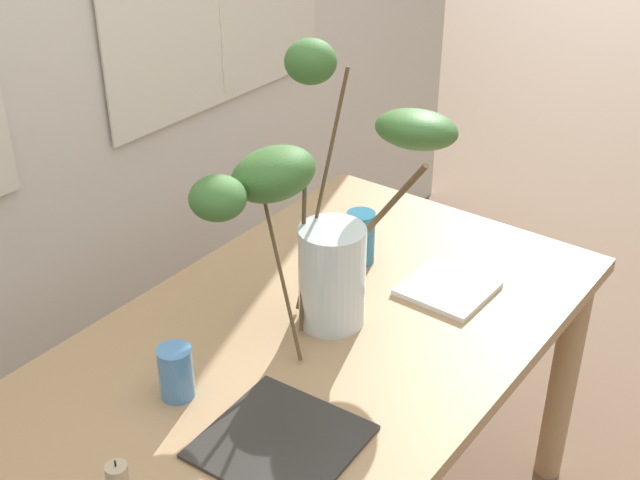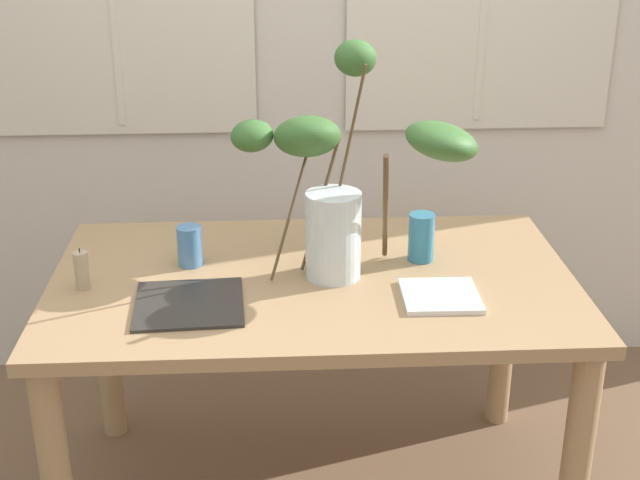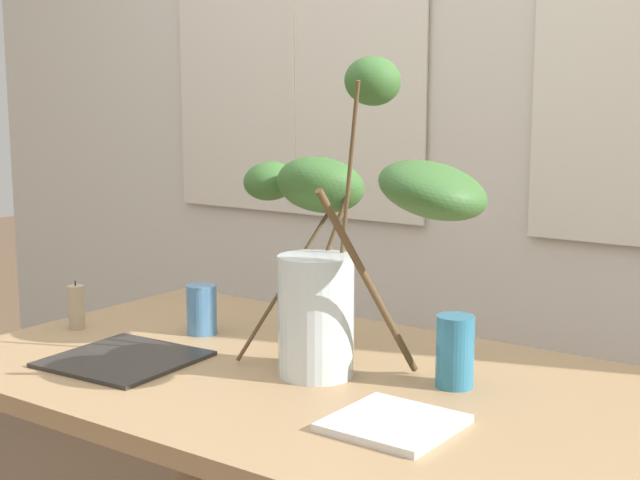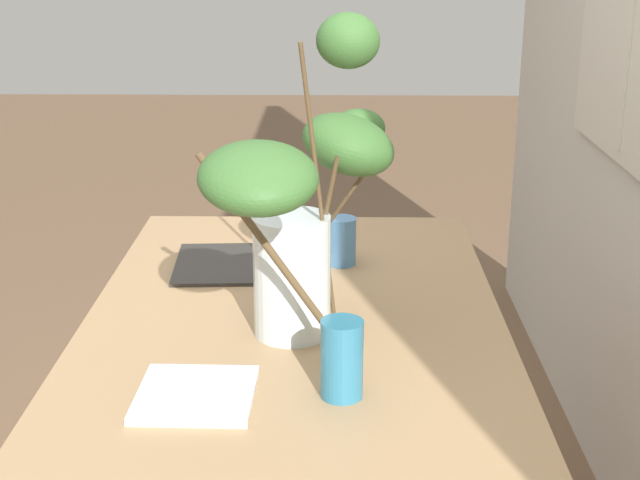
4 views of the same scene
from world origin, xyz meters
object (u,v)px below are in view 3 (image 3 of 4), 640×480
(drinking_glass_blue_left, at_px, (202,309))
(plate_square_right, at_px, (393,423))
(vase_with_branches, at_px, (339,238))
(drinking_glass_blue_right, at_px, (455,351))
(pillar_candle, at_px, (76,307))
(dining_table, at_px, (294,424))
(plate_square_left, at_px, (124,359))

(drinking_glass_blue_left, height_order, plate_square_right, drinking_glass_blue_left)
(vase_with_branches, height_order, drinking_glass_blue_right, vase_with_branches)
(pillar_candle, bearing_deg, drinking_glass_blue_left, 26.91)
(dining_table, relative_size, drinking_glass_blue_left, 12.48)
(plate_square_right, relative_size, pillar_candle, 1.72)
(dining_table, xyz_separation_m, vase_with_branches, (0.09, 0.03, 0.39))
(dining_table, height_order, plate_square_left, plate_square_left)
(drinking_glass_blue_right, relative_size, pillar_candle, 1.20)
(vase_with_branches, relative_size, plate_square_left, 2.49)
(vase_with_branches, bearing_deg, pillar_candle, -173.88)
(plate_square_right, bearing_deg, plate_square_left, -179.62)
(plate_square_left, height_order, plate_square_right, plate_square_right)
(drinking_glass_blue_right, bearing_deg, plate_square_right, -87.03)
(drinking_glass_blue_right, bearing_deg, drinking_glass_blue_left, 179.78)
(vase_with_branches, height_order, plate_square_left, vase_with_branches)
(pillar_candle, bearing_deg, plate_square_right, -6.82)
(pillar_candle, bearing_deg, drinking_glass_blue_right, 8.37)
(drinking_glass_blue_left, xyz_separation_m, pillar_candle, (-0.28, -0.14, -0.01))
(dining_table, distance_m, vase_with_branches, 0.40)
(vase_with_branches, bearing_deg, drinking_glass_blue_left, 171.51)
(pillar_candle, bearing_deg, plate_square_left, -21.96)
(dining_table, relative_size, drinking_glass_blue_right, 10.31)
(dining_table, bearing_deg, vase_with_branches, 21.78)
(vase_with_branches, bearing_deg, plate_square_right, -38.14)
(vase_with_branches, distance_m, drinking_glass_blue_left, 0.49)
(vase_with_branches, xyz_separation_m, drinking_glass_blue_right, (0.23, 0.06, -0.21))
(dining_table, xyz_separation_m, plate_square_right, (0.33, -0.15, 0.12))
(dining_table, height_order, drinking_glass_blue_left, drinking_glass_blue_left)
(plate_square_left, bearing_deg, vase_with_branches, 24.96)
(plate_square_right, bearing_deg, drinking_glass_blue_right, 92.97)
(dining_table, bearing_deg, drinking_glass_blue_right, 17.06)
(dining_table, relative_size, vase_with_branches, 2.09)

